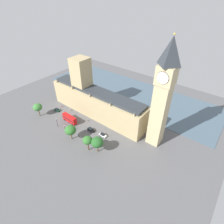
% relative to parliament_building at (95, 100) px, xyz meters
% --- Properties ---
extents(ground_plane, '(151.13, 151.13, 0.00)m').
position_rel_parliament_building_xyz_m(ground_plane, '(1.99, 2.17, -10.12)').
color(ground_plane, '#565659').
extents(river_thames, '(44.47, 136.02, 0.25)m').
position_rel_parliament_building_xyz_m(river_thames, '(-36.34, 2.17, -10.00)').
color(river_thames, '#475B6B').
rests_on(river_thames, ground).
extents(parliament_building, '(13.20, 67.65, 34.71)m').
position_rel_parliament_building_xyz_m(parliament_building, '(0.00, 0.00, 0.00)').
color(parliament_building, tan).
rests_on(parliament_building, ground).
extents(clock_tower, '(7.74, 7.74, 54.97)m').
position_rel_parliament_building_xyz_m(clock_tower, '(-0.30, 42.66, 18.29)').
color(clock_tower, tan).
rests_on(clock_tower, ground).
extents(car_dark_green_opposite_hall, '(2.02, 4.35, 1.74)m').
position_rel_parliament_building_xyz_m(car_dark_green_opposite_hall, '(14.37, -21.62, -9.24)').
color(car_dark_green_opposite_hall, '#19472D').
rests_on(car_dark_green_opposite_hall, ground).
extents(double_decker_bus_midblock, '(2.83, 10.55, 4.75)m').
position_rel_parliament_building_xyz_m(double_decker_bus_midblock, '(16.91, -5.78, -7.49)').
color(double_decker_bus_midblock, red).
rests_on(double_decker_bus_midblock, ground).
extents(car_black_kerbside, '(2.15, 4.81, 1.74)m').
position_rel_parliament_building_xyz_m(car_black_kerbside, '(14.86, 10.09, -9.23)').
color(car_black_kerbside, black).
rests_on(car_black_kerbside, ground).
extents(car_white_trailing, '(2.07, 4.61, 1.74)m').
position_rel_parliament_building_xyz_m(car_white_trailing, '(14.03, 18.42, -9.24)').
color(car_white_trailing, silver).
rests_on(car_white_trailing, ground).
extents(pedestrian_leading, '(0.61, 0.52, 1.51)m').
position_rel_parliament_building_xyz_m(pedestrian_leading, '(9.36, -22.81, -9.44)').
color(pedestrian_leading, maroon).
rests_on(pedestrian_leading, ground).
extents(pedestrian_far_end, '(0.60, 0.68, 1.70)m').
position_rel_parliament_building_xyz_m(pedestrian_far_end, '(9.88, 2.18, -9.36)').
color(pedestrian_far_end, gray).
rests_on(pedestrian_far_end, ground).
extents(pedestrian_near_tower, '(0.70, 0.68, 1.69)m').
position_rel_parliament_building_xyz_m(pedestrian_near_tower, '(9.08, -14.72, -9.36)').
color(pedestrian_near_tower, gray).
rests_on(pedestrian_near_tower, ground).
extents(plane_tree_corner, '(5.57, 5.57, 8.97)m').
position_rel_parliament_building_xyz_m(plane_tree_corner, '(24.64, -26.07, -3.56)').
color(plane_tree_corner, brown).
rests_on(plane_tree_corner, ground).
extents(plane_tree_by_river_gate, '(6.15, 6.15, 9.18)m').
position_rel_parliament_building_xyz_m(plane_tree_by_river_gate, '(24.05, 23.71, -3.59)').
color(plane_tree_by_river_gate, brown).
rests_on(plane_tree_by_river_gate, ground).
extents(plane_tree_under_trees, '(6.06, 6.06, 8.98)m').
position_rel_parliament_building_xyz_m(plane_tree_under_trees, '(26.11, 6.37, -3.75)').
color(plane_tree_under_trees, brown).
rests_on(plane_tree_under_trees, ground).
extents(plane_tree_slot_10, '(4.94, 4.94, 8.97)m').
position_rel_parliament_building_xyz_m(plane_tree_slot_10, '(26.19, 19.21, -3.32)').
color(plane_tree_slot_10, brown).
rests_on(plane_tree_slot_10, ground).
extents(street_lamp_slot_11, '(0.56, 0.56, 6.42)m').
position_rel_parliament_building_xyz_m(street_lamp_slot_11, '(24.53, -7.76, -5.65)').
color(street_lamp_slot_11, black).
rests_on(street_lamp_slot_11, ground).
extents(street_lamp_slot_12, '(0.56, 0.56, 5.93)m').
position_rel_parliament_building_xyz_m(street_lamp_slot_12, '(25.33, 0.22, -5.95)').
color(street_lamp_slot_12, black).
rests_on(street_lamp_slot_12, ground).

